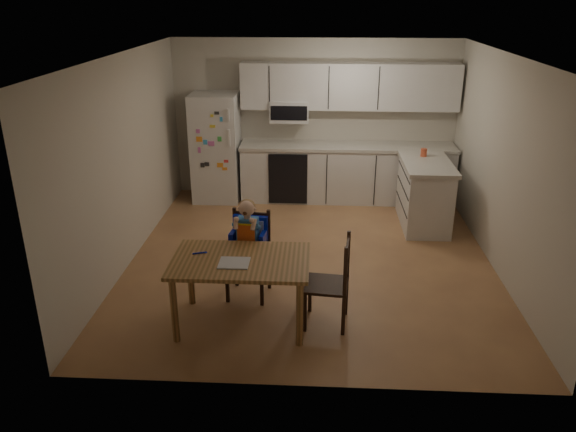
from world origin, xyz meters
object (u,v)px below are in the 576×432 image
(kitchen_island, at_px, (424,193))
(dining_table, at_px, (241,268))
(refrigerator, at_px, (216,148))
(chair_booster, at_px, (249,237))
(red_cup, at_px, (424,153))
(chair_side, at_px, (336,277))

(kitchen_island, distance_m, dining_table, 3.57)
(kitchen_island, bearing_deg, refrigerator, 163.44)
(dining_table, bearing_deg, refrigerator, 103.49)
(refrigerator, relative_size, chair_booster, 1.51)
(kitchen_island, xyz_separation_m, red_cup, (-0.01, 0.27, 0.53))
(kitchen_island, xyz_separation_m, chair_booster, (-2.26, -2.13, 0.20))
(refrigerator, xyz_separation_m, chair_booster, (0.89, -3.07, -0.17))
(red_cup, distance_m, dining_table, 3.79)
(chair_booster, bearing_deg, red_cup, 53.89)
(kitchen_island, xyz_separation_m, chair_side, (-1.32, -2.71, 0.06))
(kitchen_island, relative_size, dining_table, 0.95)
(dining_table, xyz_separation_m, chair_booster, (0.01, 0.62, 0.05))
(refrigerator, height_order, dining_table, refrigerator)
(red_cup, height_order, chair_booster, chair_booster)
(dining_table, height_order, chair_side, chair_side)
(chair_side, bearing_deg, kitchen_island, 160.52)
(refrigerator, xyz_separation_m, kitchen_island, (3.15, -0.94, -0.37))
(dining_table, bearing_deg, red_cup, 53.27)
(red_cup, relative_size, chair_booster, 0.10)
(chair_side, bearing_deg, refrigerator, -146.92)
(refrigerator, distance_m, kitchen_island, 3.31)
(red_cup, relative_size, chair_side, 0.12)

